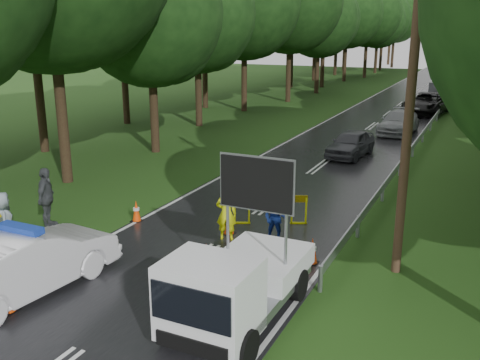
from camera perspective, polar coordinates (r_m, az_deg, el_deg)
The scene contains 22 objects.
ground at distance 15.02m, azimuth -5.28°, elevation -8.98°, with size 160.00×160.00×0.00m, color #1E4413.
road at distance 42.76m, azimuth 15.55°, elevation 6.83°, with size 7.00×140.00×0.02m, color black.
guardrail at distance 41.90m, azimuth 20.53°, elevation 6.98°, with size 0.12×60.06×0.70m.
utility_pole_near at distance 13.88m, azimuth 17.86°, elevation 10.03°, with size 1.40×0.24×10.00m.
utility_pole_mid at distance 39.77m, azimuth 23.14°, elevation 12.85°, with size 1.40×0.24×10.00m.
utility_pole_far at distance 65.74m, azimuth 24.26°, elevation 13.44°, with size 1.40×0.24×10.00m.
police_sedan at distance 14.12m, azimuth -22.01°, elevation -8.21°, with size 2.22×5.08×1.79m.
work_truck at distance 11.76m, azimuth -0.63°, elevation -11.12°, with size 2.06×4.47×3.54m.
barrier at distance 17.67m, azimuth 3.27°, elevation -2.40°, with size 2.25×1.07×1.01m.
officer at distance 16.34m, azimuth -1.49°, elevation -3.59°, with size 0.62×0.41×1.71m, color #EDFD0D.
civilian at distance 16.24m, azimuth 3.79°, elevation -4.06°, with size 0.75×0.59×1.55m, color #173399.
bystander_mid at distance 18.43m, azimuth -19.95°, elevation -1.81°, with size 1.18×0.49×2.01m, color #414448.
bystander_right at distance 16.90m, azimuth -23.95°, elevation -4.16°, with size 0.88×0.58×1.81m, color gray.
queue_car_first at distance 27.76m, azimuth 11.72°, elevation 3.83°, with size 1.58×3.93×1.34m, color #414249.
queue_car_second at distance 34.79m, azimuth 16.58°, elevation 5.94°, with size 1.94×4.78×1.39m, color gray.
queue_car_third at distance 43.44m, azimuth 19.29°, elevation 7.72°, with size 2.68×5.81×1.62m, color black.
queue_car_fourth at distance 51.75m, azimuth 20.36°, elevation 8.78°, with size 1.68×4.82×1.59m, color #393A40.
cone_near_left at distance 13.58m, azimuth -23.58°, elevation -11.31°, with size 0.39×0.39×0.82m.
cone_center at distance 14.65m, azimuth -3.60°, elevation -8.10°, with size 0.34×0.34×0.73m.
cone_far at distance 16.92m, azimuth -1.19°, elevation -4.55°, with size 0.38×0.38×0.81m.
cone_left_mid at distance 18.37m, azimuth -11.00°, elevation -3.30°, with size 0.35×0.35×0.74m.
cone_right at distance 15.01m, azimuth 7.73°, elevation -7.54°, with size 0.36×0.36×0.76m.
Camera 1 is at (7.00, -11.71, 6.29)m, focal length 40.00 mm.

